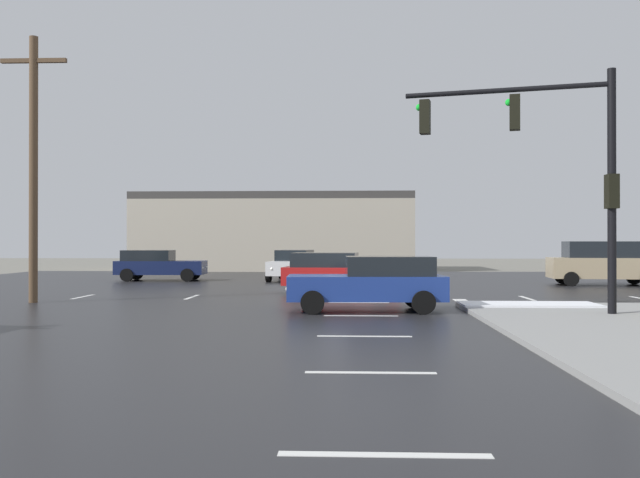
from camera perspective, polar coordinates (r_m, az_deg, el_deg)
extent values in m
plane|color=slate|center=(24.44, 3.19, -4.99)|extent=(120.00, 120.00, 0.00)
cube|color=#232326|center=(24.44, 3.19, -4.97)|extent=(44.00, 44.00, 0.02)
cube|color=white|center=(21.13, 17.10, -5.25)|extent=(4.00, 1.60, 0.06)
cube|color=silver|center=(6.67, 5.45, -17.58)|extent=(2.00, 0.15, 0.01)
cube|color=silver|center=(10.55, 4.27, -11.11)|extent=(2.00, 0.15, 0.01)
cube|color=silver|center=(14.50, 3.75, -8.14)|extent=(2.00, 0.15, 0.01)
cube|color=silver|center=(18.47, 3.45, -6.45)|extent=(2.00, 0.15, 0.01)
cube|color=silver|center=(22.45, 3.26, -5.35)|extent=(2.00, 0.15, 0.01)
cube|color=silver|center=(26.43, 3.13, -4.58)|extent=(2.00, 0.15, 0.01)
cube|color=silver|center=(30.42, 3.04, -4.02)|extent=(2.00, 0.15, 0.01)
cube|color=silver|center=(34.42, 2.96, -3.58)|extent=(2.00, 0.15, 0.01)
cube|color=silver|center=(38.41, 2.90, -3.24)|extent=(2.00, 0.15, 0.01)
cube|color=silver|center=(42.41, 2.85, -2.96)|extent=(2.00, 0.15, 0.01)
cube|color=silver|center=(26.28, -19.25, -4.59)|extent=(0.15, 2.00, 0.01)
cube|color=silver|center=(25.09, -10.69, -4.81)|extent=(0.15, 2.00, 0.01)
cube|color=silver|center=(24.49, -1.51, -4.92)|extent=(0.15, 2.00, 0.01)
cube|color=silver|center=(24.55, 7.88, -4.91)|extent=(0.15, 2.00, 0.01)
cube|color=silver|center=(25.25, 16.99, -4.77)|extent=(0.15, 2.00, 0.01)
cube|color=silver|center=(20.81, 13.08, -5.74)|extent=(0.45, 7.00, 0.01)
cylinder|color=black|center=(19.39, 23.28, 3.72)|extent=(0.22, 0.22, 6.42)
cylinder|color=black|center=(19.65, 15.22, 11.95)|extent=(5.29, 1.44, 0.14)
cube|color=black|center=(19.52, 16.03, 10.16)|extent=(0.36, 0.42, 0.95)
sphere|color=#19D833|center=(19.58, 15.55, 10.97)|extent=(0.20, 0.20, 0.20)
cube|color=black|center=(19.68, 8.80, 10.06)|extent=(0.36, 0.42, 0.95)
sphere|color=#19D833|center=(19.76, 8.33, 10.86)|extent=(0.20, 0.20, 0.20)
cube|color=black|center=(19.39, 23.28, 3.69)|extent=(0.28, 0.36, 0.90)
cube|color=#BCB29E|center=(49.54, -3.71, 0.26)|extent=(19.40, 8.00, 4.95)
cube|color=#3F3D3A|center=(49.64, -3.71, 3.41)|extent=(19.40, 8.00, 0.50)
cube|color=navy|center=(19.68, 3.87, -4.09)|extent=(4.57, 1.97, 0.70)
cube|color=black|center=(19.71, 5.83, -2.26)|extent=(2.54, 1.75, 0.55)
cylinder|color=black|center=(18.78, -0.64, -5.34)|extent=(0.67, 0.25, 0.66)
cylinder|color=black|center=(20.57, -0.57, -4.90)|extent=(0.67, 0.25, 0.66)
cylinder|color=black|center=(18.98, 8.68, -5.28)|extent=(0.67, 0.25, 0.66)
cylinder|color=black|center=(20.76, 7.94, -4.85)|extent=(0.67, 0.25, 0.66)
sphere|color=white|center=(19.09, -2.64, -4.20)|extent=(0.18, 0.18, 0.18)
sphere|color=white|center=(20.24, -2.48, -3.98)|extent=(0.18, 0.18, 0.18)
cube|color=#141E47|center=(36.18, -13.17, -2.34)|extent=(4.56, 1.95, 0.70)
cube|color=black|center=(36.33, -14.20, -1.35)|extent=(2.53, 1.74, 0.55)
cylinder|color=black|center=(36.75, -10.51, -2.86)|extent=(0.67, 0.24, 0.66)
cylinder|color=black|center=(34.99, -11.08, -2.99)|extent=(0.67, 0.24, 0.66)
cylinder|color=black|center=(37.45, -15.12, -2.81)|extent=(0.67, 0.24, 0.66)
cylinder|color=black|center=(35.72, -15.90, -2.93)|extent=(0.67, 0.24, 0.66)
sphere|color=white|center=(36.29, -9.57, -2.34)|extent=(0.18, 0.18, 0.18)
sphere|color=white|center=(35.16, -9.90, -2.41)|extent=(0.18, 0.18, 0.18)
cube|color=white|center=(35.35, -2.34, -2.40)|extent=(2.30, 4.68, 0.70)
cube|color=black|center=(36.00, -2.13, -1.37)|extent=(1.93, 2.65, 0.55)
cylinder|color=black|center=(33.70, -1.35, -3.10)|extent=(0.29, 0.68, 0.66)
cylinder|color=black|center=(34.06, -4.33, -3.07)|extent=(0.29, 0.68, 0.66)
cylinder|color=black|center=(36.71, -0.49, -2.87)|extent=(0.29, 0.68, 0.66)
cylinder|color=black|center=(37.05, -3.24, -2.84)|extent=(0.29, 0.68, 0.66)
sphere|color=white|center=(33.08, -2.11, -2.54)|extent=(0.18, 0.18, 0.18)
sphere|color=white|center=(33.32, -4.05, -2.53)|extent=(0.18, 0.18, 0.18)
cube|color=#B21919|center=(26.39, 1.87, -3.12)|extent=(4.66, 2.25, 0.70)
cube|color=black|center=(26.45, 0.42, -1.76)|extent=(2.63, 1.90, 0.55)
cylinder|color=black|center=(27.18, 5.30, -3.77)|extent=(0.68, 0.29, 0.66)
cylinder|color=black|center=(25.38, 5.09, -4.02)|extent=(0.68, 0.29, 0.66)
cylinder|color=black|center=(27.51, -1.09, -3.73)|extent=(0.68, 0.29, 0.66)
cylinder|color=black|center=(25.74, -1.75, -3.97)|extent=(0.68, 0.29, 0.66)
sphere|color=white|center=(26.81, 6.70, -3.07)|extent=(0.18, 0.18, 0.18)
sphere|color=white|center=(25.66, 6.62, -3.20)|extent=(0.18, 0.18, 0.18)
cube|color=tan|center=(34.02, 22.66, -2.25)|extent=(4.97, 2.42, 0.95)
cube|color=black|center=(34.00, 22.66, -0.82)|extent=(3.52, 2.12, 0.75)
cylinder|color=black|center=(35.42, 24.83, -2.94)|extent=(0.68, 0.28, 0.66)
cylinder|color=black|center=(34.62, 19.64, -3.01)|extent=(0.68, 0.28, 0.66)
cylinder|color=black|center=(32.71, 20.32, -3.17)|extent=(0.68, 0.28, 0.66)
cylinder|color=brown|center=(24.41, -22.90, 5.37)|extent=(0.28, 0.28, 8.80)
cube|color=brown|center=(25.02, -22.88, 13.61)|extent=(2.20, 0.14, 0.14)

